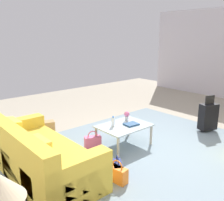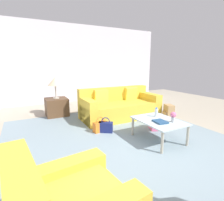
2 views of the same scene
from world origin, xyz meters
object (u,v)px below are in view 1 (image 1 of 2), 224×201
at_px(coffee_table_book, 131,124).
at_px(handbag_orange, 117,174).
at_px(couch, 36,158).
at_px(backpack_tan, 48,131).
at_px(flower_vase, 127,115).
at_px(handbag_navy, 117,169).
at_px(handbag_pink, 93,142).
at_px(suitcase_black, 208,116).
at_px(coffee_table, 124,128).
at_px(water_bottle, 113,122).

height_order(coffee_table_book, handbag_orange, coffee_table_book).
height_order(couch, handbag_orange, couch).
bearing_deg(backpack_tan, flower_vase, 137.01).
bearing_deg(couch, handbag_navy, 136.49).
bearing_deg(handbag_pink, flower_vase, 167.08).
bearing_deg(flower_vase, handbag_navy, 39.85).
distance_m(handbag_navy, handbag_orange, 0.13).
distance_m(handbag_navy, handbag_pink, 1.15).
xyz_separation_m(handbag_orange, backpack_tan, (0.03, -2.16, 0.06)).
distance_m(couch, handbag_navy, 1.27).
relative_size(flower_vase, suitcase_black, 0.24).
bearing_deg(suitcase_black, handbag_orange, 3.18).
relative_size(flower_vase, handbag_navy, 0.57).
xyz_separation_m(suitcase_black, backpack_tan, (3.00, -1.99, -0.16)).
xyz_separation_m(couch, handbag_pink, (-1.26, -0.22, -0.17)).
relative_size(couch, suitcase_black, 2.64).
bearing_deg(suitcase_black, backpack_tan, -33.53).
relative_size(coffee_table, backpack_tan, 2.51).
height_order(couch, water_bottle, couch).
height_order(flower_vase, handbag_navy, flower_vase).
relative_size(suitcase_black, backpack_tan, 2.12).
bearing_deg(coffee_table_book, coffee_table, -27.36).
bearing_deg(handbag_navy, flower_vase, -140.15).
bearing_deg(handbag_orange, couch, -49.46).
distance_m(water_bottle, backpack_tan, 1.47).
bearing_deg(flower_vase, handbag_pink, -12.92).
distance_m(couch, coffee_table_book, 1.93).
xyz_separation_m(couch, coffee_table, (-1.80, 0.10, 0.08)).
bearing_deg(backpack_tan, suitcase_black, 146.47).
bearing_deg(handbag_orange, coffee_table_book, -144.26).
bearing_deg(handbag_navy, coffee_table, -138.88).
distance_m(coffee_table, handbag_pink, 0.67).
height_order(handbag_orange, backpack_tan, backpack_tan).
xyz_separation_m(flower_vase, handbag_orange, (1.19, 1.02, -0.43)).
distance_m(flower_vase, handbag_orange, 1.62).
distance_m(couch, suitcase_black, 3.88).
distance_m(coffee_table_book, suitcase_black, 1.98).
relative_size(suitcase_black, handbag_pink, 2.37).
distance_m(water_bottle, flower_vase, 0.42).
distance_m(flower_vase, handbag_navy, 1.50).
bearing_deg(backpack_tan, couch, 56.30).
xyz_separation_m(handbag_navy, handbag_pink, (-0.35, -1.09, 0.00)).
distance_m(coffee_table, suitcase_black, 2.12).
relative_size(coffee_table, suitcase_black, 1.18).
height_order(suitcase_black, handbag_navy, suitcase_black).
xyz_separation_m(coffee_table_book, handbag_navy, (1.00, 0.69, -0.32)).
bearing_deg(water_bottle, couch, 0.00).
bearing_deg(handbag_pink, coffee_table_book, 148.41).
relative_size(handbag_orange, backpack_tan, 0.89).
distance_m(couch, flower_vase, 2.03).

